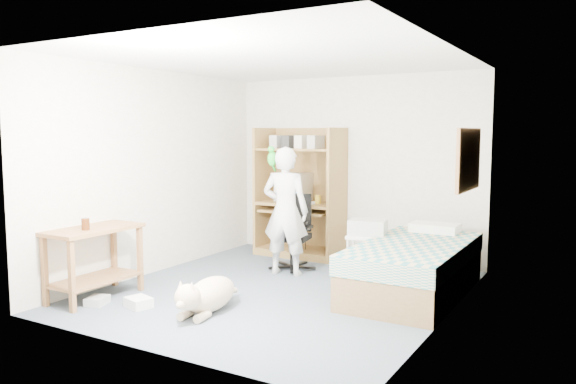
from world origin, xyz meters
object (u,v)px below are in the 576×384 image
object	(u,v)px
computer_hutch	(301,198)
office_chair	(293,243)
side_desk	(94,252)
printer_cart	(367,250)
person	(286,211)
dog	(207,295)
bed	(414,268)

from	to	relation	value
computer_hutch	office_chair	xyz separation A→B (m)	(0.31, -0.77, -0.48)
side_desk	printer_cart	xyz separation A→B (m)	(2.21, 2.08, -0.13)
office_chair	person	world-z (taller)	person
side_desk	dog	distance (m)	1.37
side_desk	dog	xyz separation A→B (m)	(1.31, 0.22, -0.32)
side_desk	printer_cart	distance (m)	3.04
side_desk	person	size ratio (longest dim) A/B	0.64
person	printer_cart	xyz separation A→B (m)	(0.99, 0.21, -0.42)
computer_hutch	side_desk	size ratio (longest dim) A/B	1.80
person	printer_cart	distance (m)	1.09
bed	side_desk	world-z (taller)	side_desk
computer_hutch	person	xyz separation A→B (m)	(0.37, -1.07, -0.04)
computer_hutch	bed	bearing A→B (deg)	-29.29
computer_hutch	side_desk	bearing A→B (deg)	-106.14
bed	office_chair	distance (m)	1.73
computer_hutch	dog	world-z (taller)	computer_hutch
computer_hutch	printer_cart	size ratio (longest dim) A/B	3.30
person	dog	bearing A→B (deg)	81.97
office_chair	dog	bearing A→B (deg)	-96.76
person	printer_cart	bearing A→B (deg)	-178.95
bed	printer_cart	world-z (taller)	bed
office_chair	dog	xyz separation A→B (m)	(0.15, -1.95, -0.16)
office_chair	printer_cart	bearing A→B (deg)	-15.93
dog	printer_cart	world-z (taller)	printer_cart
side_desk	person	bearing A→B (deg)	56.82
computer_hutch	dog	size ratio (longest dim) A/B	1.69
computer_hutch	printer_cart	world-z (taller)	computer_hutch
computer_hutch	office_chair	bearing A→B (deg)	-67.93
computer_hutch	printer_cart	distance (m)	1.67
computer_hutch	dog	bearing A→B (deg)	-80.35
side_desk	dog	size ratio (longest dim) A/B	0.94
side_desk	person	distance (m)	2.25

